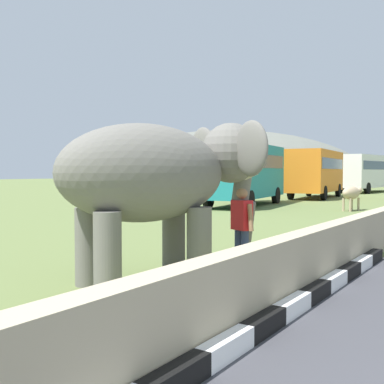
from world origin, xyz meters
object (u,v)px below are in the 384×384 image
(elephant, at_px, (162,176))
(bus_white, at_px, (367,170))
(bus_teal, at_px, (245,170))
(cow_near, at_px, (352,193))
(bus_orange, at_px, (316,170))
(person_handler, at_px, (242,224))

(elephant, relative_size, bus_white, 0.42)
(bus_teal, distance_m, cow_near, 6.24)
(elephant, relative_size, bus_teal, 0.48)
(elephant, distance_m, cow_near, 17.39)
(bus_teal, height_order, cow_near, bus_teal)
(elephant, bearing_deg, bus_teal, 23.47)
(bus_orange, bearing_deg, bus_teal, 176.26)
(bus_white, bearing_deg, bus_teal, 176.55)
(person_handler, bearing_deg, bus_orange, 16.46)
(elephant, relative_size, bus_orange, 0.47)
(bus_orange, bearing_deg, cow_near, -152.00)
(elephant, relative_size, person_handler, 2.44)
(bus_orange, xyz_separation_m, bus_white, (12.17, -0.68, 0.00))
(elephant, relative_size, cow_near, 2.09)
(bus_orange, relative_size, bus_white, 0.89)
(person_handler, height_order, cow_near, person_handler)
(bus_teal, relative_size, bus_orange, 0.98)
(elephant, bearing_deg, cow_near, 4.87)
(person_handler, xyz_separation_m, bus_orange, (26.00, 7.68, 1.15))
(bus_white, relative_size, cow_near, 4.99)
(person_handler, bearing_deg, elephant, 154.38)
(bus_orange, bearing_deg, bus_white, -3.21)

